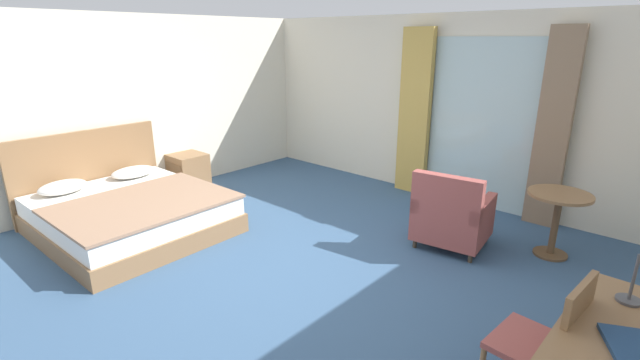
{
  "coord_description": "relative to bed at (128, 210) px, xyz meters",
  "views": [
    {
      "loc": [
        2.89,
        -2.79,
        2.2
      ],
      "look_at": [
        0.28,
        0.11,
        0.94
      ],
      "focal_mm": 24.84,
      "sensor_mm": 36.0,
      "label": 1
    }
  ],
  "objects": [
    {
      "name": "wall_left",
      "position": [
        -1.12,
        0.7,
        1.0
      ],
      "size": [
        0.12,
        6.07,
        2.52
      ],
      "primitive_type": "cube",
      "color": "silver",
      "rests_on": "ground"
    },
    {
      "name": "bed",
      "position": [
        0.0,
        0.0,
        0.0
      ],
      "size": [
        2.14,
        1.88,
        1.08
      ],
      "color": "olive",
      "rests_on": "ground"
    },
    {
      "name": "writing_desk",
      "position": [
        4.84,
        0.39,
        0.4
      ],
      "size": [
        0.61,
        1.22,
        0.75
      ],
      "color": "olive",
      "rests_on": "ground"
    },
    {
      "name": "curtain_panel_left",
      "position": [
        1.73,
        3.5,
        0.92
      ],
      "size": [
        0.47,
        0.1,
        2.34
      ],
      "primitive_type": "cube",
      "color": "tan",
      "rests_on": "ground"
    },
    {
      "name": "wall_back",
      "position": [
        2.06,
        3.68,
        1.0
      ],
      "size": [
        6.48,
        0.12,
        2.52
      ],
      "primitive_type": "cube",
      "color": "silver",
      "rests_on": "ground"
    },
    {
      "name": "armchair_by_window",
      "position": [
        3.04,
        2.16,
        0.1
      ],
      "size": [
        0.81,
        0.79,
        0.88
      ],
      "color": "#9E4C47",
      "rests_on": "ground"
    },
    {
      "name": "desk_chair",
      "position": [
        4.49,
        0.43,
        0.26
      ],
      "size": [
        0.47,
        0.48,
        0.94
      ],
      "color": "#9E4C47",
      "rests_on": "ground"
    },
    {
      "name": "round_cafe_table",
      "position": [
        3.93,
        2.69,
        0.25
      ],
      "size": [
        0.62,
        0.62,
        0.69
      ],
      "color": "olive",
      "rests_on": "ground"
    },
    {
      "name": "nightstand",
      "position": [
        -0.81,
        1.33,
        0.02
      ],
      "size": [
        0.49,
        0.48,
        0.54
      ],
      "color": "olive",
      "rests_on": "ground"
    },
    {
      "name": "curtain_panel_right",
      "position": [
        3.56,
        3.5,
        0.92
      ],
      "size": [
        0.37,
        0.1,
        2.34
      ],
      "primitive_type": "cube",
      "color": "#897056",
      "rests_on": "ground"
    },
    {
      "name": "balcony_glass_door",
      "position": [
        2.65,
        3.6,
        0.85
      ],
      "size": [
        1.39,
        0.02,
        2.21
      ],
      "primitive_type": "cube",
      "color": "silver",
      "rests_on": "ground"
    },
    {
      "name": "closed_book",
      "position": [
        4.88,
        0.27,
        0.51
      ],
      "size": [
        0.34,
        0.38,
        0.03
      ],
      "primitive_type": "cube",
      "rotation": [
        0.0,
        0.0,
        0.47
      ],
      "color": "navy",
      "rests_on": "writing_desk"
    },
    {
      "name": "ground",
      "position": [
        2.06,
        0.7,
        -0.3
      ],
      "size": [
        6.88,
        6.47,
        0.1
      ],
      "primitive_type": "cube",
      "color": "#38567A"
    }
  ]
}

